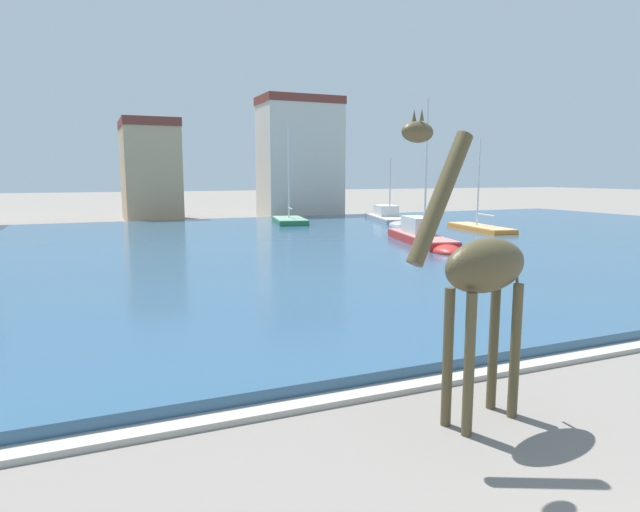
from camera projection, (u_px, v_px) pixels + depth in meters
name	position (u px, v px, depth m)	size (l,w,h in m)	color
harbor_water	(193.00, 252.00, 29.85)	(90.43, 41.04, 0.36)	#2D5170
quay_edge_coping	(378.00, 391.00, 10.96)	(90.43, 0.50, 0.12)	#ADA89E
giraffe_statue	(480.00, 272.00, 9.30)	(3.03, 1.12, 5.33)	#4C4228
sailboat_green	(289.00, 222.00, 46.21)	(3.51, 6.71, 8.25)	#236B42
sailboat_orange	(475.00, 229.00, 40.61)	(2.95, 7.97, 7.04)	orange
sailboat_red	(424.00, 240.00, 31.86)	(3.90, 9.31, 8.66)	red
sailboat_grey	(389.00, 219.00, 48.08)	(4.46, 9.33, 5.82)	#939399
townhouse_narrow_midrow	(150.00, 170.00, 53.21)	(5.20, 7.73, 9.61)	tan
townhouse_corner_house	(300.00, 158.00, 56.64)	(8.22, 5.22, 12.27)	beige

